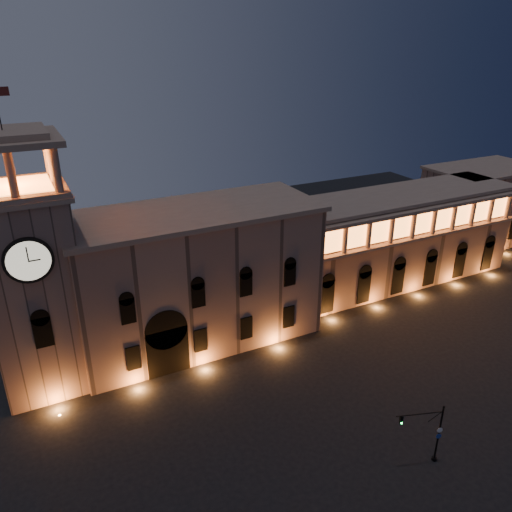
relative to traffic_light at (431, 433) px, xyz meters
name	(u,v)px	position (x,y,z in m)	size (l,w,h in m)	color
ground	(299,441)	(-9.34, 7.50, -3.34)	(160.00, 160.00, 0.00)	black
government_building	(196,277)	(-11.41, 29.43, 5.43)	(30.80, 12.80, 17.60)	#8D6A5C
clock_tower	(33,283)	(-29.84, 28.48, 9.16)	(9.80, 9.80, 32.40)	#8D6A5C
colonnade_wing	(395,237)	(22.66, 31.42, 3.99)	(40.60, 11.50, 14.50)	#876456
secondary_building	(480,206)	(48.66, 37.50, 3.66)	(20.00, 12.00, 14.00)	#876456
traffic_light	(431,433)	(0.00, 0.00, 0.00)	(4.43, 1.68, 6.36)	black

